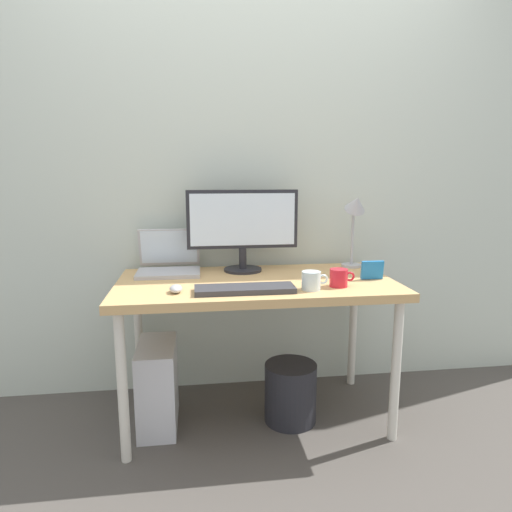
{
  "coord_description": "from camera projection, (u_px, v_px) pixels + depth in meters",
  "views": [
    {
      "loc": [
        -0.28,
        -2.1,
        1.24
      ],
      "look_at": [
        0.0,
        0.0,
        0.84
      ],
      "focal_mm": 31.36,
      "sensor_mm": 36.0,
      "label": 1
    }
  ],
  "objects": [
    {
      "name": "monitor",
      "position": [
        243.0,
        225.0,
        2.34
      ],
      "size": [
        0.58,
        0.2,
        0.43
      ],
      "color": "#232328",
      "rests_on": "desk"
    },
    {
      "name": "desk_lamp",
      "position": [
        355.0,
        215.0,
        2.41
      ],
      "size": [
        0.11,
        0.16,
        0.42
      ],
      "color": "#B2B2B7",
      "rests_on": "desk"
    },
    {
      "name": "desk",
      "position": [
        256.0,
        293.0,
        2.19
      ],
      "size": [
        1.34,
        0.69,
        0.72
      ],
      "color": "tan",
      "rests_on": "ground_plane"
    },
    {
      "name": "photo_frame",
      "position": [
        372.0,
        270.0,
        2.18
      ],
      "size": [
        0.11,
        0.03,
        0.09
      ],
      "primitive_type": "cube",
      "rotation": [
        0.11,
        0.0,
        0.0
      ],
      "color": "#1E72BF",
      "rests_on": "desk"
    },
    {
      "name": "keyboard",
      "position": [
        245.0,
        289.0,
        1.97
      ],
      "size": [
        0.44,
        0.14,
        0.02
      ],
      "primitive_type": "cube",
      "color": "#333338",
      "rests_on": "desk"
    },
    {
      "name": "computer_tower",
      "position": [
        158.0,
        385.0,
        2.2
      ],
      "size": [
        0.18,
        0.36,
        0.42
      ],
      "primitive_type": "cube",
      "color": "silver",
      "rests_on": "ground_plane"
    },
    {
      "name": "laptop",
      "position": [
        169.0,
        262.0,
        2.34
      ],
      "size": [
        0.32,
        0.28,
        0.22
      ],
      "color": "#B2B2B7",
      "rests_on": "desk"
    },
    {
      "name": "mouse",
      "position": [
        176.0,
        289.0,
        1.95
      ],
      "size": [
        0.06,
        0.09,
        0.03
      ],
      "primitive_type": "ellipsoid",
      "color": "#B2B2B7",
      "rests_on": "desk"
    },
    {
      "name": "glass_cup",
      "position": [
        312.0,
        281.0,
        1.99
      ],
      "size": [
        0.12,
        0.09,
        0.08
      ],
      "color": "silver",
      "rests_on": "desk"
    },
    {
      "name": "ground_plane",
      "position": [
        256.0,
        416.0,
        2.31
      ],
      "size": [
        6.0,
        6.0,
        0.0
      ],
      "primitive_type": "plane",
      "color": "#4C4742"
    },
    {
      "name": "back_wall",
      "position": [
        246.0,
        161.0,
        2.47
      ],
      "size": [
        4.4,
        0.04,
        2.6
      ],
      "primitive_type": "cube",
      "color": "silver",
      "rests_on": "ground_plane"
    },
    {
      "name": "coffee_mug",
      "position": [
        339.0,
        278.0,
        2.05
      ],
      "size": [
        0.12,
        0.08,
        0.08
      ],
      "color": "red",
      "rests_on": "desk"
    },
    {
      "name": "wastebasket",
      "position": [
        290.0,
        393.0,
        2.25
      ],
      "size": [
        0.26,
        0.26,
        0.3
      ],
      "primitive_type": "cylinder",
      "color": "#232328",
      "rests_on": "ground_plane"
    }
  ]
}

